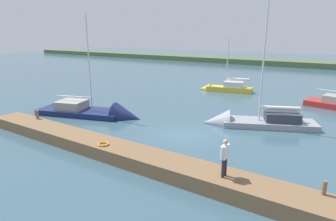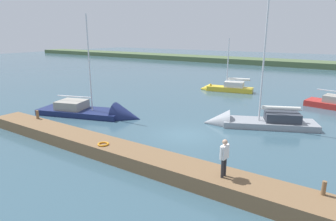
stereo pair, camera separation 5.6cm
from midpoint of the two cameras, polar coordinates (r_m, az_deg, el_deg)
The scene contains 10 objects.
ground_plane at distance 20.91m, azimuth 3.43°, elevation -4.83°, with size 200.00×200.00×0.00m, color #385666.
far_shoreline at distance 71.37m, azimuth 25.86°, elevation 7.74°, with size 180.00×8.00×2.40m, color #4C603D.
dock_pier at distance 16.51m, azimuth -6.55°, elevation -8.98°, with size 26.59×1.94×0.78m, color brown.
mooring_post_near at distance 24.11m, azimuth -24.21°, elevation -0.73°, with size 0.21×0.21×0.64m, color brown.
mooring_post_far at distance 13.52m, azimuth 28.39°, elevation -13.25°, with size 0.17×0.17×0.59m, color brown.
life_ring_buoy at distance 17.37m, azimuth -12.51°, elevation -6.45°, with size 0.66×0.66×0.10m, color orange.
sailboat_behind_pier at distance 37.36m, azimuth 11.14°, elevation 4.15°, with size 6.78×2.70×7.16m.
sailboat_far_left at distance 23.83m, azimuth 15.79°, elevation -2.41°, with size 8.74×5.54×10.78m.
sailboat_far_right at distance 26.26m, azimuth -13.30°, elevation -0.83°, with size 9.87×5.38×9.89m.
person_on_dock at distance 13.26m, azimuth 11.12°, elevation -8.62°, with size 0.26×0.67×1.78m.
Camera 2 is at (-9.90, 17.02, 7.04)m, focal length 31.03 mm.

